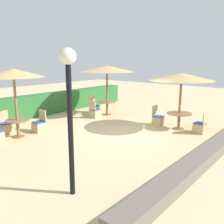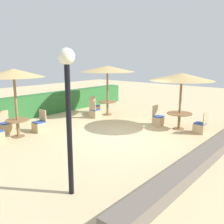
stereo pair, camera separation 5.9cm
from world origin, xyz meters
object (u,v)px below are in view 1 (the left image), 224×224
parasol_back_left (13,73)px  round_table_back_left (18,124)px  patio_chair_back_left_north (6,127)px  parasol_front_right (181,77)px  round_table_back_right (107,105)px  lamp_post (69,94)px  round_table_front_right (179,116)px  parasol_back_right (107,69)px  patio_chair_back_left_east (39,126)px  patio_chair_front_right_north (158,120)px  patio_chair_front_right_south (200,127)px  patio_chair_back_right_north (94,108)px  patio_chair_back_right_west (95,113)px

parasol_back_left → round_table_back_left: bearing=180.0°
parasol_back_left → patio_chair_back_left_north: bearing=92.3°
parasol_front_right → round_table_back_right: 4.69m
patio_chair_back_left_north → lamp_post: bearing=76.2°
parasol_front_right → round_table_front_right: (-0.00, 0.00, -1.73)m
patio_chair_back_left_north → parasol_back_right: bearing=169.5°
patio_chair_back_left_east → patio_chair_front_right_north: bearing=-128.3°
parasol_back_left → patio_chair_back_left_east: (0.97, -0.04, -2.27)m
patio_chair_front_right_south → parasol_back_right: parasol_back_right is taller
round_table_back_left → patio_chair_back_right_north: (5.30, 0.84, -0.26)m
parasol_front_right → patio_chair_front_right_south: (-0.01, -0.97, -2.06)m
patio_chair_front_right_south → patio_chair_back_left_east: (-4.25, 5.37, 0.00)m
parasol_back_right → patio_chair_back_left_north: bearing=169.5°
parasol_front_right → patio_chair_back_right_north: (0.07, 5.28, -2.06)m
round_table_back_left → parasol_back_right: (5.36, -0.09, 2.01)m
parasol_back_right → round_table_back_right: 1.97m
patio_chair_front_right_south → patio_chair_back_left_east: bearing=128.3°
round_table_front_right → parasol_back_right: 4.77m
parasol_front_right → patio_chair_front_right_south: parasol_front_right is taller
lamp_post → round_table_back_right: (6.83, 4.86, -1.78)m
round_table_front_right → patio_chair_back_right_west: bearing=100.5°
lamp_post → parasol_back_left: lamp_post is taller
round_table_back_left → patio_chair_back_right_west: (4.41, -0.03, -0.26)m
round_table_front_right → patio_chair_back_right_north: 5.29m
patio_chair_back_left_east → round_table_front_right: bearing=-136.0°
lamp_post → round_table_back_right: bearing=35.4°
round_table_back_left → patio_chair_back_right_west: bearing=-0.4°
patio_chair_back_right_west → round_table_back_right: bearing=86.6°
round_table_front_right → patio_chair_back_left_east: bearing=134.0°
patio_chair_front_right_south → parasol_back_left: (-5.22, 5.41, 2.27)m
patio_chair_back_left_north → patio_chair_back_right_west: (4.45, -0.95, 0.00)m
patio_chair_front_right_north → patio_chair_back_left_east: (-4.25, 3.36, 0.00)m
round_table_front_right → round_table_back_right: round_table_back_right is taller
parasol_front_right → patio_chair_back_right_west: bearing=100.5°
patio_chair_front_right_north → patio_chair_back_right_north: (0.08, 4.23, 0.00)m
patio_chair_front_right_north → round_table_front_right: bearing=90.4°
parasol_back_right → patio_chair_back_right_north: parasol_back_right is taller
patio_chair_back_right_north → parasol_back_left: bearing=9.0°
round_table_back_right → patio_chair_back_right_west: patio_chair_back_right_west is taller
parasol_back_right → patio_chair_front_right_north: bearing=-92.4°
patio_chair_back_right_west → parasol_back_left: bearing=-90.4°
round_table_back_right → patio_chair_back_right_west: (-0.95, 0.06, -0.31)m
patio_chair_front_right_north → parasol_back_right: parasol_back_right is taller
round_table_back_right → round_table_back_left: bearing=179.1°
patio_chair_back_left_east → parasol_back_right: 4.94m
parasol_front_right → patio_chair_front_right_south: 2.27m
patio_chair_back_left_east → patio_chair_back_right_north: bearing=-78.6°
patio_chair_back_right_north → lamp_post: bearing=40.5°
patio_chair_back_left_east → round_table_back_right: (4.39, -0.05, 0.31)m
patio_chair_back_left_east → round_table_back_right: patio_chair_back_left_east is taller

